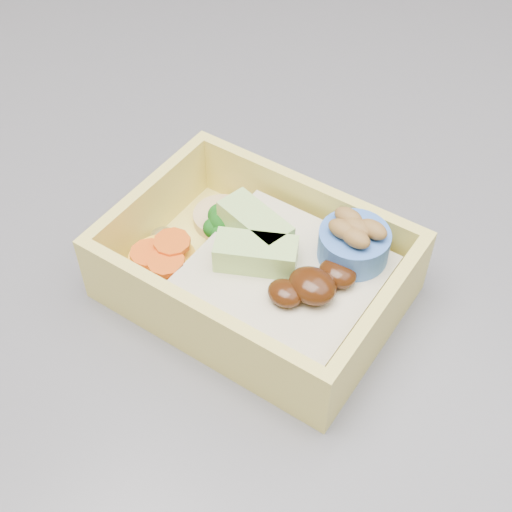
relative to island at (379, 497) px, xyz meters
The scene contains 2 objects.
island is the anchor object (origin of this frame).
bento_box 0.50m from the island, 113.07° to the right, with size 0.18×0.14×0.06m.
Camera 1 is at (0.11, -0.46, 1.26)m, focal length 50.00 mm.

